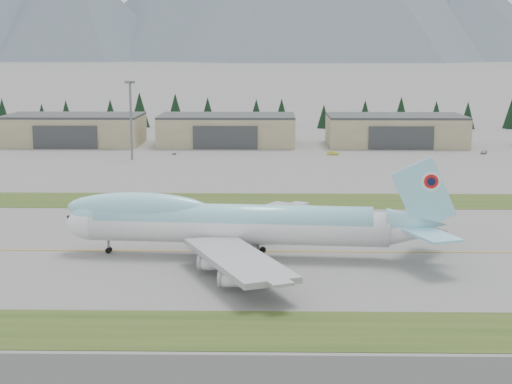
{
  "coord_description": "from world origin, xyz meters",
  "views": [
    {
      "loc": [
        0.5,
        -129.46,
        34.1
      ],
      "look_at": [
        -2.14,
        12.56,
        8.0
      ],
      "focal_mm": 55.0,
      "sensor_mm": 36.0,
      "label": 1
    }
  ],
  "objects_px": {
    "service_vehicle_b": "(333,155)",
    "service_vehicle_c": "(484,154)",
    "boeing_747_freighter": "(234,223)",
    "service_vehicle_a": "(174,154)",
    "hangar_center": "(227,130)",
    "hangar_right": "(395,130)",
    "hangar_left": "(74,129)"
  },
  "relations": [
    {
      "from": "boeing_747_freighter",
      "to": "hangar_center",
      "type": "height_order",
      "value": "boeing_747_freighter"
    },
    {
      "from": "service_vehicle_b",
      "to": "service_vehicle_c",
      "type": "xyz_separation_m",
      "value": [
        49.83,
        3.96,
        0.0
      ]
    },
    {
      "from": "service_vehicle_a",
      "to": "service_vehicle_b",
      "type": "distance_m",
      "value": 51.86
    },
    {
      "from": "hangar_right",
      "to": "service_vehicle_c",
      "type": "bearing_deg",
      "value": -41.63
    },
    {
      "from": "hangar_left",
      "to": "service_vehicle_b",
      "type": "distance_m",
      "value": 94.79
    },
    {
      "from": "hangar_left",
      "to": "hangar_right",
      "type": "relative_size",
      "value": 1.0
    },
    {
      "from": "hangar_center",
      "to": "service_vehicle_b",
      "type": "height_order",
      "value": "hangar_center"
    },
    {
      "from": "hangar_left",
      "to": "service_vehicle_b",
      "type": "bearing_deg",
      "value": -16.4
    },
    {
      "from": "hangar_left",
      "to": "boeing_747_freighter",
      "type": "bearing_deg",
      "value": -67.14
    },
    {
      "from": "hangar_right",
      "to": "service_vehicle_a",
      "type": "bearing_deg",
      "value": -161.52
    },
    {
      "from": "boeing_747_freighter",
      "to": "service_vehicle_c",
      "type": "bearing_deg",
      "value": 64.42
    },
    {
      "from": "hangar_left",
      "to": "service_vehicle_c",
      "type": "xyz_separation_m",
      "value": [
        140.62,
        -22.77,
        -5.39
      ]
    },
    {
      "from": "hangar_right",
      "to": "service_vehicle_a",
      "type": "height_order",
      "value": "hangar_right"
    },
    {
      "from": "boeing_747_freighter",
      "to": "hangar_right",
      "type": "bearing_deg",
      "value": 76.45
    },
    {
      "from": "hangar_center",
      "to": "service_vehicle_c",
      "type": "distance_m",
      "value": 88.75
    },
    {
      "from": "hangar_center",
      "to": "hangar_right",
      "type": "height_order",
      "value": "same"
    },
    {
      "from": "boeing_747_freighter",
      "to": "service_vehicle_a",
      "type": "relative_size",
      "value": 19.7
    },
    {
      "from": "boeing_747_freighter",
      "to": "hangar_center",
      "type": "xyz_separation_m",
      "value": [
        -9.52,
        153.08,
        -0.29
      ]
    },
    {
      "from": "hangar_right",
      "to": "service_vehicle_b",
      "type": "relative_size",
      "value": 12.43
    },
    {
      "from": "service_vehicle_a",
      "to": "hangar_left",
      "type": "bearing_deg",
      "value": 136.86
    },
    {
      "from": "hangar_center",
      "to": "service_vehicle_b",
      "type": "relative_size",
      "value": 12.43
    },
    {
      "from": "hangar_left",
      "to": "hangar_center",
      "type": "xyz_separation_m",
      "value": [
        55.0,
        0.0,
        0.0
      ]
    },
    {
      "from": "service_vehicle_a",
      "to": "hangar_center",
      "type": "bearing_deg",
      "value": 47.71
    },
    {
      "from": "boeing_747_freighter",
      "to": "service_vehicle_b",
      "type": "bearing_deg",
      "value": 82.96
    },
    {
      "from": "service_vehicle_b",
      "to": "service_vehicle_c",
      "type": "bearing_deg",
      "value": -77.34
    },
    {
      "from": "boeing_747_freighter",
      "to": "hangar_left",
      "type": "height_order",
      "value": "boeing_747_freighter"
    },
    {
      "from": "service_vehicle_b",
      "to": "boeing_747_freighter",
      "type": "bearing_deg",
      "value": 176.38
    },
    {
      "from": "service_vehicle_a",
      "to": "boeing_747_freighter",
      "type": "bearing_deg",
      "value": -88.68
    },
    {
      "from": "service_vehicle_a",
      "to": "service_vehicle_c",
      "type": "xyz_separation_m",
      "value": [
        101.67,
        2.65,
        0.0
      ]
    },
    {
      "from": "hangar_center",
      "to": "service_vehicle_c",
      "type": "relative_size",
      "value": 12.03
    },
    {
      "from": "service_vehicle_c",
      "to": "hangar_center",
      "type": "bearing_deg",
      "value": -168.25
    },
    {
      "from": "boeing_747_freighter",
      "to": "hangar_right",
      "type": "xyz_separation_m",
      "value": [
        50.48,
        153.08,
        -0.29
      ]
    }
  ]
}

